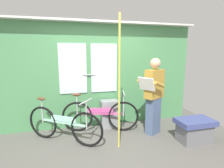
{
  "coord_description": "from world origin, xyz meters",
  "views": [
    {
      "loc": [
        -0.68,
        -2.89,
        1.69
      ],
      "look_at": [
        0.21,
        0.57,
        1.07
      ],
      "focal_mm": 28.15,
      "sensor_mm": 36.0,
      "label": 1
    }
  ],
  "objects": [
    {
      "name": "ground_plane",
      "position": [
        0.0,
        0.0,
        -0.02
      ],
      "size": [
        5.64,
        3.82,
        0.04
      ],
      "primitive_type": "cube",
      "color": "#56544F"
    },
    {
      "name": "trash_bin_by_wall",
      "position": [
        0.23,
        0.89,
        0.32
      ],
      "size": [
        0.39,
        0.28,
        0.63
      ],
      "primitive_type": "cube",
      "color": "gray",
      "rests_on": "ground_plane"
    },
    {
      "name": "passenger_reading_newspaper",
      "position": [
        1.05,
        0.33,
        0.85
      ],
      "size": [
        0.62,
        0.56,
        1.61
      ],
      "rotation": [
        0.0,
        0.0,
        3.65
      ],
      "color": "slate",
      "rests_on": "ground_plane"
    },
    {
      "name": "handrail_pole",
      "position": [
        0.19,
        -0.03,
        1.17
      ],
      "size": [
        0.04,
        0.04,
        2.35
      ],
      "primitive_type": "cylinder",
      "color": "#C6C14C",
      "rests_on": "ground_plane"
    },
    {
      "name": "bench_seat_corner",
      "position": [
        1.67,
        -0.19,
        0.24
      ],
      "size": [
        0.7,
        0.44,
        0.45
      ],
      "color": "#3D477F",
      "rests_on": "ground_plane"
    },
    {
      "name": "bicycle_near_door",
      "position": [
        -0.79,
        0.42,
        0.35
      ],
      "size": [
        1.38,
        0.98,
        0.87
      ],
      "rotation": [
        0.0,
        0.0,
        -0.61
      ],
      "color": "black",
      "rests_on": "ground_plane"
    },
    {
      "name": "train_door_wall",
      "position": [
        -0.01,
        1.1,
        1.25
      ],
      "size": [
        4.64,
        0.28,
        2.39
      ],
      "color": "#4C8C56",
      "rests_on": "ground_plane"
    },
    {
      "name": "bicycle_leaning_behind",
      "position": [
        -0.02,
        0.72,
        0.36
      ],
      "size": [
        1.64,
        0.55,
        0.88
      ],
      "rotation": [
        0.0,
        0.0,
        -0.23
      ],
      "color": "black",
      "rests_on": "ground_plane"
    }
  ]
}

